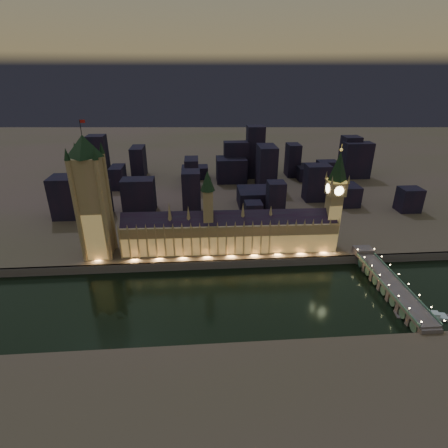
{
  "coord_description": "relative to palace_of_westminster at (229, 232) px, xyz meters",
  "views": [
    {
      "loc": [
        -16.39,
        -232.61,
        169.09
      ],
      "look_at": [
        5.0,
        55.0,
        38.0
      ],
      "focal_mm": 28.0,
      "sensor_mm": 36.0,
      "label": 1
    }
  ],
  "objects": [
    {
      "name": "westminster_bridge",
      "position": [
        125.24,
        -65.21,
        -20.37
      ],
      "size": [
        16.86,
        113.0,
        15.9
      ],
      "color": "brown",
      "rests_on": "ground"
    },
    {
      "name": "elizabeth_tower",
      "position": [
        97.94,
        0.17,
        36.82
      ],
      "size": [
        18.0,
        18.0,
        99.38
      ],
      "color": "#94824D",
      "rests_on": "north_bank"
    },
    {
      "name": "victoria_tower",
      "position": [
        -120.06,
        0.17,
        42.25
      ],
      "size": [
        31.68,
        31.68,
        122.13
      ],
      "color": "#94824D",
      "rests_on": "north_bank"
    },
    {
      "name": "ground_plane",
      "position": [
        -10.06,
        -61.75,
        -26.37
      ],
      "size": [
        2000.0,
        2000.0,
        0.0
      ],
      "primitive_type": "plane",
      "color": "black",
      "rests_on": "ground"
    },
    {
      "name": "north_bank",
      "position": [
        -10.06,
        458.25,
        -22.37
      ],
      "size": [
        2000.0,
        960.0,
        8.0
      ],
      "primitive_type": "cube",
      "color": "#4B4A2B",
      "rests_on": "ground"
    },
    {
      "name": "river_boat",
      "position": [
        135.56,
        -99.46,
        -24.81
      ],
      "size": [
        40.11,
        16.66,
        4.5
      ],
      "color": "brown",
      "rests_on": "ground"
    },
    {
      "name": "city_backdrop",
      "position": [
        28.18,
        184.07,
        4.82
      ],
      "size": [
        433.11,
        215.63,
        78.66
      ],
      "color": "black",
      "rests_on": "north_bank"
    },
    {
      "name": "palace_of_westminster",
      "position": [
        0.0,
        0.0,
        0.0
      ],
      "size": [
        202.0,
        23.65,
        78.0
      ],
      "color": "#94824D",
      "rests_on": "north_bank"
    },
    {
      "name": "embankment_wall",
      "position": [
        -10.06,
        -20.75,
        -22.37
      ],
      "size": [
        2000.0,
        2.5,
        8.0
      ],
      "primitive_type": "cube",
      "color": "brown",
      "rests_on": "ground"
    }
  ]
}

